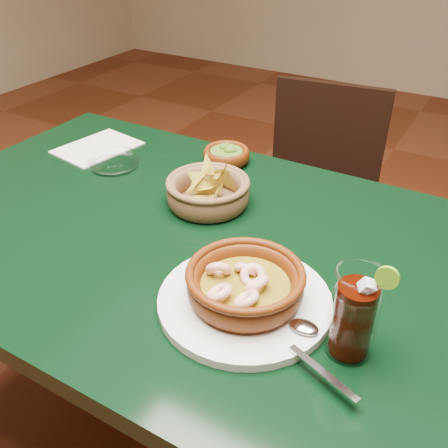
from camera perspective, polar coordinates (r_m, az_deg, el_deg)
The scene contains 9 objects.
ground at distance 1.57m, azimuth -4.43°, elevation -23.72°, with size 7.00×7.00×0.00m, color #471C0C.
dining_table at distance 1.09m, azimuth -5.88°, elevation -4.50°, with size 1.20×0.80×0.75m.
dining_chair at distance 1.69m, azimuth 10.19°, elevation 2.26°, with size 0.43×0.43×0.83m.
shrimp_plate at distance 0.81m, azimuth 2.43°, elevation -7.42°, with size 0.37×0.29×0.08m.
chip_basket at distance 1.08m, azimuth -1.83°, elevation 3.71°, with size 0.21×0.21×0.14m.
guacamole_ramekin at distance 1.27m, azimuth 0.29°, elevation 7.92°, with size 0.14×0.14×0.05m.
cola_drink at distance 0.73m, azimuth 14.65°, elevation -9.93°, with size 0.15×0.15×0.17m.
glass_ashtray at distance 1.28m, azimuth -12.46°, elevation 7.08°, with size 0.14×0.14×0.03m.
paper_menu at distance 1.40m, azimuth -14.26°, elevation 8.46°, with size 0.19×0.23×0.00m.
Camera 1 is at (0.53, -0.68, 1.31)m, focal length 40.00 mm.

